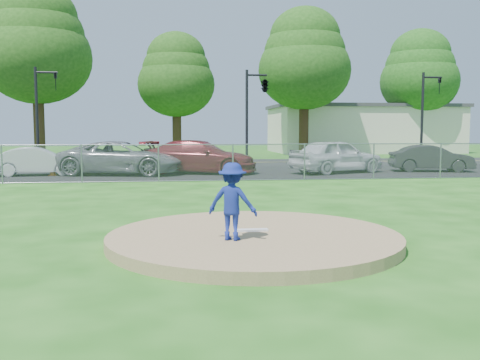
# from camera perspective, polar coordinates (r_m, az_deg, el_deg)

# --- Properties ---
(ground) EXTENTS (120.00, 120.00, 0.00)m
(ground) POSITION_cam_1_polar(r_m,az_deg,el_deg) (19.80, -2.98, -0.70)
(ground) COLOR #1A5713
(ground) RESTS_ON ground
(pitchers_mound) EXTENTS (5.40, 5.40, 0.20)m
(pitchers_mound) POSITION_cam_1_polar(r_m,az_deg,el_deg) (9.95, 1.49, -6.26)
(pitchers_mound) COLOR #957952
(pitchers_mound) RESTS_ON ground
(pitching_rubber) EXTENTS (0.60, 0.15, 0.04)m
(pitching_rubber) POSITION_cam_1_polar(r_m,az_deg,el_deg) (10.12, 1.32, -5.36)
(pitching_rubber) COLOR white
(pitching_rubber) RESTS_ON pitchers_mound
(chain_link_fence) EXTENTS (40.00, 0.06, 1.50)m
(chain_link_fence) POSITION_cam_1_polar(r_m,az_deg,el_deg) (21.72, -3.39, 1.83)
(chain_link_fence) COLOR gray
(chain_link_fence) RESTS_ON ground
(parking_lot) EXTENTS (50.00, 8.00, 0.01)m
(parking_lot) POSITION_cam_1_polar(r_m,az_deg,el_deg) (26.26, -4.07, 0.82)
(parking_lot) COLOR black
(parking_lot) RESTS_ON ground
(street) EXTENTS (60.00, 7.00, 0.01)m
(street) POSITION_cam_1_polar(r_m,az_deg,el_deg) (33.73, -4.81, 1.84)
(street) COLOR black
(street) RESTS_ON ground
(commercial_building) EXTENTS (16.40, 9.40, 4.30)m
(commercial_building) POSITION_cam_1_polar(r_m,az_deg,el_deg) (50.74, 12.86, 5.37)
(commercial_building) COLOR beige
(commercial_building) RESTS_ON ground
(tree_left) EXTENTS (7.84, 7.84, 12.53)m
(tree_left) POSITION_cam_1_polar(r_m,az_deg,el_deg) (42.17, -20.91, 13.45)
(tree_left) COLOR #3A2515
(tree_left) RESTS_ON ground
(tree_center) EXTENTS (6.16, 6.16, 9.84)m
(tree_center) POSITION_cam_1_polar(r_m,az_deg,el_deg) (43.85, -6.81, 11.11)
(tree_center) COLOR #382214
(tree_center) RESTS_ON ground
(tree_right) EXTENTS (7.28, 7.28, 11.63)m
(tree_right) POSITION_cam_1_polar(r_m,az_deg,el_deg) (43.29, 6.90, 12.76)
(tree_right) COLOR #342013
(tree_right) RESTS_ON ground
(tree_far_right) EXTENTS (6.72, 6.72, 10.74)m
(tree_far_right) POSITION_cam_1_polar(r_m,az_deg,el_deg) (49.79, 18.60, 10.87)
(tree_far_right) COLOR #372014
(tree_far_right) RESTS_ON ground
(traffic_signal_left) EXTENTS (1.28, 0.20, 5.60)m
(traffic_signal_left) POSITION_cam_1_polar(r_m,az_deg,el_deg) (32.47, -20.46, 7.31)
(traffic_signal_left) COLOR black
(traffic_signal_left) RESTS_ON ground
(traffic_signal_center) EXTENTS (1.42, 2.48, 5.60)m
(traffic_signal_center) POSITION_cam_1_polar(r_m,az_deg,el_deg) (32.20, 2.47, 9.89)
(traffic_signal_center) COLOR black
(traffic_signal_center) RESTS_ON ground
(traffic_signal_right) EXTENTS (1.28, 0.20, 5.60)m
(traffic_signal_right) POSITION_cam_1_polar(r_m,az_deg,el_deg) (35.35, 19.22, 7.17)
(traffic_signal_right) COLOR black
(traffic_signal_right) RESTS_ON ground
(pitcher) EXTENTS (1.00, 0.81, 1.35)m
(pitcher) POSITION_cam_1_polar(r_m,az_deg,el_deg) (9.24, -0.82, -2.30)
(pitcher) COLOR navy
(pitcher) RESTS_ON pitchers_mound
(traffic_cone) EXTENTS (0.31, 0.31, 0.60)m
(traffic_cone) POSITION_cam_1_polar(r_m,az_deg,el_deg) (25.76, -19.34, 1.12)
(traffic_cone) COLOR orange
(traffic_cone) RESTS_ON parking_lot
(parked_car_white) EXTENTS (4.05, 1.86, 1.29)m
(parked_car_white) POSITION_cam_1_polar(r_m,az_deg,el_deg) (26.10, -20.76, 1.88)
(parked_car_white) COLOR white
(parked_car_white) RESTS_ON parking_lot
(parked_car_gray) EXTENTS (6.01, 3.69, 1.56)m
(parked_car_gray) POSITION_cam_1_polar(r_m,az_deg,el_deg) (25.39, -12.52, 2.32)
(parked_car_gray) COLOR gray
(parked_car_gray) RESTS_ON parking_lot
(parked_car_darkred) EXTENTS (5.85, 3.83, 1.58)m
(parked_car_darkred) POSITION_cam_1_polar(r_m,az_deg,el_deg) (25.58, -4.33, 2.48)
(parked_car_darkred) COLOR maroon
(parked_car_darkred) RESTS_ON parking_lot
(parked_car_pearl) EXTENTS (5.13, 3.61, 1.62)m
(parked_car_pearl) POSITION_cam_1_polar(r_m,az_deg,el_deg) (26.22, 10.22, 2.53)
(parked_car_pearl) COLOR silver
(parked_car_pearl) RESTS_ON parking_lot
(parked_car_charcoal) EXTENTS (4.18, 2.17, 1.31)m
(parked_car_charcoal) POSITION_cam_1_polar(r_m,az_deg,el_deg) (28.35, 19.71, 2.20)
(parked_car_charcoal) COLOR #28282A
(parked_car_charcoal) RESTS_ON parking_lot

